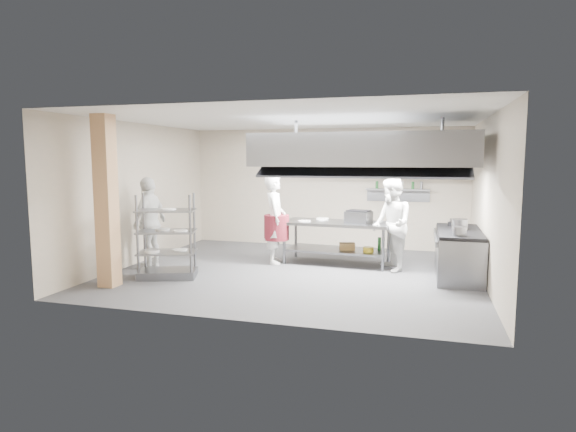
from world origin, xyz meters
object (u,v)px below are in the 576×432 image
(chef_plating, at_px, (150,223))
(stockpot, at_px, (460,224))
(pass_rack, at_px, (167,236))
(cooking_range, at_px, (458,255))
(griddle, at_px, (359,217))
(chef_head, at_px, (275,219))
(chef_line, at_px, (391,224))
(island, at_px, (336,243))

(chef_plating, height_order, stockpot, chef_plating)
(pass_rack, distance_m, chef_plating, 1.03)
(cooking_range, distance_m, griddle, 2.10)
(chef_head, relative_size, stockpot, 6.54)
(stockpot, bearing_deg, chef_line, 176.57)
(chef_head, bearing_deg, chef_line, -107.37)
(chef_head, height_order, griddle, chef_head)
(griddle, bearing_deg, chef_line, -5.19)
(pass_rack, xyz_separation_m, stockpot, (5.31, 1.65, 0.21))
(pass_rack, xyz_separation_m, chef_plating, (-0.77, 0.67, 0.14))
(cooking_range, bearing_deg, island, 168.42)
(chef_head, xyz_separation_m, griddle, (1.76, 0.21, 0.08))
(chef_plating, xyz_separation_m, stockpot, (6.08, 0.98, 0.07))
(island, distance_m, pass_rack, 3.55)
(pass_rack, xyz_separation_m, chef_line, (4.03, 1.73, 0.14))
(island, relative_size, chef_line, 1.20)
(island, xyz_separation_m, chef_plating, (-3.64, -1.39, 0.48))
(pass_rack, relative_size, griddle, 3.20)
(pass_rack, bearing_deg, chef_head, 29.62)
(stockpot, bearing_deg, chef_head, 178.05)
(island, height_order, chef_head, chef_head)
(chef_head, bearing_deg, cooking_range, -109.45)
(island, bearing_deg, chef_head, -163.68)
(island, distance_m, chef_head, 1.41)
(island, bearing_deg, pass_rack, -140.56)
(chef_head, distance_m, chef_plating, 2.60)
(chef_head, distance_m, stockpot, 3.73)
(chef_line, height_order, griddle, chef_line)
(chef_plating, xyz_separation_m, griddle, (4.11, 1.32, 0.10))
(griddle, bearing_deg, pass_rack, -133.92)
(island, relative_size, cooking_range, 1.13)
(pass_rack, xyz_separation_m, griddle, (3.34, 1.98, 0.24))
(chef_head, bearing_deg, stockpot, -108.15)
(chef_head, relative_size, chef_plating, 1.02)
(cooking_range, height_order, stockpot, stockpot)
(cooking_range, xyz_separation_m, chef_line, (-1.28, 0.16, 0.52))
(pass_rack, height_order, cooking_range, pass_rack)
(griddle, relative_size, stockpot, 1.70)
(island, height_order, pass_rack, pass_rack)
(chef_head, bearing_deg, griddle, -99.44)
(pass_rack, distance_m, cooking_range, 5.55)
(cooking_range, relative_size, chef_line, 1.07)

